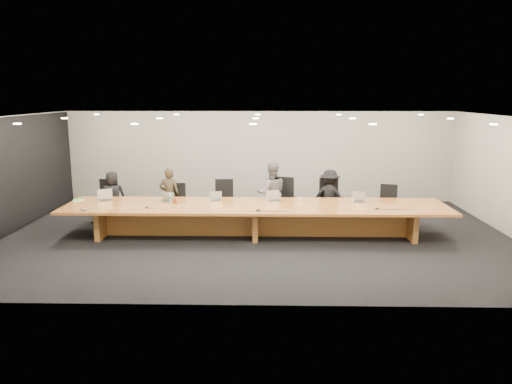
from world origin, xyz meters
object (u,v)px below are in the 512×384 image
(laptop_a, at_px, (105,195))
(paper_cup_far, at_px, (352,201))
(chair_mid_left, at_px, (224,201))
(chair_far_right, at_px, (387,204))
(chair_left, at_px, (176,203))
(person_a, at_px, (113,197))
(chair_right, at_px, (331,201))
(laptop_d, at_px, (274,196))
(amber_mug, at_px, (175,201))
(laptop_e, at_px, (359,197))
(paper_cup_near, at_px, (301,200))
(mic_right, at_px, (377,208))
(person_c, at_px, (271,193))
(chair_mid_right, at_px, (282,200))
(chair_far_left, at_px, (105,201))
(mic_left, at_px, (147,207))
(laptop_b, at_px, (166,197))
(mic_center, at_px, (258,210))
(person_b, at_px, (169,195))
(conference_table, at_px, (256,214))
(av_box, at_px, (85,209))
(water_bottle, at_px, (170,198))
(laptop_c, at_px, (216,196))
(person_d, at_px, (330,196))

(laptop_a, height_order, paper_cup_far, laptop_a)
(chair_mid_left, relative_size, chair_far_right, 1.10)
(chair_left, bearing_deg, person_a, -180.00)
(chair_right, distance_m, laptop_d, 1.70)
(laptop_a, distance_m, laptop_d, 4.13)
(amber_mug, bearing_deg, laptop_e, 2.86)
(paper_cup_near, xyz_separation_m, mic_right, (1.68, -0.79, -0.03))
(chair_far_right, height_order, person_c, person_c)
(person_a, height_order, laptop_e, person_a)
(chair_mid_right, distance_m, laptop_a, 4.44)
(chair_far_left, height_order, person_c, person_c)
(chair_far_left, relative_size, mic_left, 10.51)
(chair_right, height_order, laptop_d, chair_right)
(person_a, bearing_deg, chair_far_right, 165.59)
(laptop_e, bearing_deg, person_c, 168.34)
(laptop_a, relative_size, laptop_d, 1.07)
(laptop_b, distance_m, mic_center, 2.43)
(person_c, height_order, mic_right, person_c)
(chair_mid_right, bearing_deg, chair_far_right, 15.33)
(chair_far_left, height_order, chair_mid_right, chair_mid_right)
(person_b, xyz_separation_m, mic_right, (5.06, -1.63, 0.05))
(chair_mid_right, relative_size, paper_cup_far, 12.47)
(conference_table, relative_size, paper_cup_far, 93.25)
(laptop_e, relative_size, paper_cup_near, 3.49)
(person_a, xyz_separation_m, paper_cup_far, (6.09, -0.96, 0.13))
(chair_far_left, relative_size, chair_far_right, 1.10)
(chair_mid_right, bearing_deg, av_box, -140.74)
(water_bottle, height_order, paper_cup_near, water_bottle)
(mic_left, bearing_deg, laptop_d, 14.37)
(chair_left, xyz_separation_m, person_b, (-0.18, 0.10, 0.19))
(chair_right, height_order, person_b, person_b)
(chair_far_right, xyz_separation_m, water_bottle, (-5.47, -0.86, 0.33))
(mic_center, bearing_deg, laptop_c, 135.26)
(amber_mug, bearing_deg, person_c, 23.72)
(laptop_e, bearing_deg, laptop_a, -171.01)
(chair_mid_left, bearing_deg, paper_cup_near, -25.41)
(conference_table, bearing_deg, person_a, 161.75)
(conference_table, distance_m, water_bottle, 2.14)
(person_d, bearing_deg, laptop_e, 143.42)
(paper_cup_far, bearing_deg, mic_right, -55.56)
(chair_far_left, height_order, laptop_b, chair_far_left)
(paper_cup_near, xyz_separation_m, mic_left, (-3.59, -0.76, -0.03))
(laptop_a, distance_m, water_bottle, 1.60)
(chair_mid_right, xyz_separation_m, laptop_c, (-1.63, -0.82, 0.26))
(person_d, bearing_deg, mic_right, 138.21)
(person_d, distance_m, laptop_c, 3.00)
(person_a, xyz_separation_m, person_b, (1.49, 0.01, 0.05))
(laptop_e, bearing_deg, laptop_b, -169.75)
(paper_cup_near, relative_size, mic_left, 0.84)
(chair_far_left, xyz_separation_m, chair_mid_left, (3.11, 0.10, -0.00))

